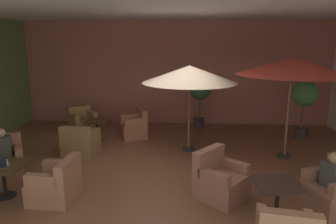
% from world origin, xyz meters
% --- Properties ---
extents(ground_plane, '(10.70, 8.04, 0.02)m').
position_xyz_m(ground_plane, '(0.00, 0.00, -0.01)').
color(ground_plane, brown).
extents(wall_back_brick, '(10.70, 0.08, 3.55)m').
position_xyz_m(wall_back_brick, '(0.00, 3.98, 1.78)').
color(wall_back_brick, '#A45D4E').
rests_on(wall_back_brick, ground_plane).
extents(ceiling_slab, '(10.70, 8.04, 0.06)m').
position_xyz_m(ceiling_slab, '(0.00, 0.00, 3.58)').
color(ceiling_slab, silver).
rests_on(ceiling_slab, wall_back_brick).
extents(cafe_table_front_left, '(0.79, 0.79, 0.63)m').
position_xyz_m(cafe_table_front_left, '(-2.92, -1.69, 0.50)').
color(cafe_table_front_left, black).
rests_on(cafe_table_front_left, ground_plane).
extents(armchair_front_left_east, '(0.79, 0.83, 0.80)m').
position_xyz_m(armchair_front_left_east, '(-1.91, -1.73, 0.30)').
color(armchair_front_left_east, '#986449').
rests_on(armchair_front_left_east, ground_plane).
extents(armchair_front_left_south, '(0.99, 0.98, 0.89)m').
position_xyz_m(armchair_front_left_south, '(-3.44, -0.81, 0.33)').
color(armchair_front_left_south, '#966044').
rests_on(armchair_front_left_south, ground_plane).
extents(cafe_table_front_right, '(0.65, 0.65, 0.63)m').
position_xyz_m(cafe_table_front_right, '(-2.16, 1.70, 0.47)').
color(cafe_table_front_right, black).
rests_on(cafe_table_front_right, ground_plane).
extents(armchair_front_right_north, '(1.02, 1.02, 0.83)m').
position_xyz_m(armchair_front_right_north, '(-2.88, 2.54, 0.32)').
color(armchair_front_right_north, olive).
rests_on(armchair_front_right_north, ground_plane).
extents(armchair_front_right_east, '(0.88, 0.82, 0.80)m').
position_xyz_m(armchair_front_right_east, '(-2.27, 0.60, 0.30)').
color(armchair_front_right_east, olive).
rests_on(armchair_front_right_east, ground_plane).
extents(armchair_front_right_south, '(0.94, 0.94, 0.87)m').
position_xyz_m(armchair_front_right_south, '(-1.14, 2.14, 0.32)').
color(armchair_front_right_south, '#A06144').
rests_on(armchair_front_right_south, ground_plane).
extents(cafe_table_mid_center, '(0.78, 0.78, 0.63)m').
position_xyz_m(cafe_table_mid_center, '(1.96, -2.09, 0.51)').
color(cafe_table_mid_center, black).
rests_on(cafe_table_mid_center, ground_plane).
extents(armchair_mid_center_north, '(1.12, 1.13, 0.90)m').
position_xyz_m(armchair_mid_center_north, '(1.10, -1.42, 0.33)').
color(armchair_mid_center_north, '#905B48').
rests_on(armchair_mid_center_north, ground_plane).
extents(armchair_mid_center_south, '(0.93, 0.97, 0.90)m').
position_xyz_m(armchair_mid_center_south, '(2.99, -1.74, 0.33)').
color(armchair_mid_center_south, '#905F48').
rests_on(armchair_mid_center_south, ground_plane).
extents(patio_umbrella_tall_red, '(2.63, 2.63, 2.49)m').
position_xyz_m(patio_umbrella_tall_red, '(2.92, 0.77, 2.27)').
color(patio_umbrella_tall_red, '#2D2D2D').
rests_on(patio_umbrella_tall_red, ground_plane).
extents(patio_umbrella_center_beige, '(2.43, 2.43, 2.26)m').
position_xyz_m(patio_umbrella_center_beige, '(0.50, 1.11, 2.04)').
color(patio_umbrella_center_beige, '#2D2D2D').
rests_on(patio_umbrella_center_beige, ground_plane).
extents(potted_tree_left_corner, '(0.70, 0.70, 1.65)m').
position_xyz_m(potted_tree_left_corner, '(0.84, 3.48, 1.19)').
color(potted_tree_left_corner, '#352D34').
rests_on(potted_tree_left_corner, ground_plane).
extents(potted_tree_mid_left, '(0.76, 0.76, 1.73)m').
position_xyz_m(potted_tree_mid_left, '(3.90, 2.51, 1.25)').
color(potted_tree_mid_left, '#3D2F2F').
rests_on(potted_tree_mid_left, ground_plane).
extents(patron_blue_shirt, '(0.35, 0.41, 0.62)m').
position_xyz_m(patron_blue_shirt, '(2.95, -1.75, 0.70)').
color(patron_blue_shirt, '#3F3F3B').
rests_on(patron_blue_shirt, ground_plane).
extents(patron_by_window, '(0.41, 0.38, 0.65)m').
position_xyz_m(patron_by_window, '(-3.42, -0.85, 0.71)').
color(patron_by_window, '#363B34').
rests_on(patron_by_window, ground_plane).
extents(iced_drink_cup, '(0.08, 0.08, 0.11)m').
position_xyz_m(iced_drink_cup, '(-2.85, -1.68, 0.68)').
color(iced_drink_cup, white).
rests_on(iced_drink_cup, cafe_table_front_left).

